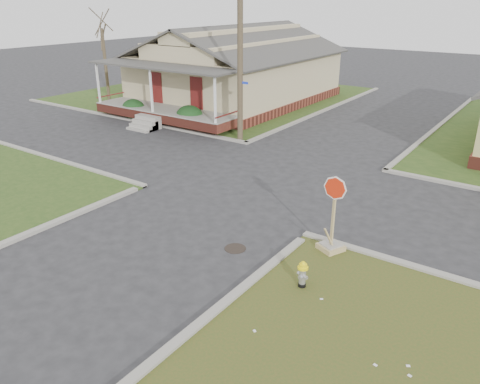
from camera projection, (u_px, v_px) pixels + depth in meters
The scene contains 11 objects.
ground at pixel (190, 224), 15.40m from camera, with size 120.00×120.00×0.00m, color #272729.
verge_far_left at pixel (214, 94), 35.89m from camera, with size 19.00×19.00×0.05m, color #2B4619.
curbs at pixel (269, 179), 19.18m from camera, with size 80.00×40.00×0.12m, color gray, non-canonical shape.
manhole at pixel (235, 248), 13.85m from camera, with size 0.64×0.64×0.01m, color black.
corner_house at pixel (236, 70), 32.44m from camera, with size 10.10×15.50×5.30m.
utility_pole at pixel (240, 47), 22.57m from camera, with size 1.80×0.28×9.00m.
tree_far_left at pixel (106, 65), 33.05m from camera, with size 0.22×0.22×4.90m, color #3B2F22.
fire_hydrant at pixel (303, 273), 11.81m from camera, with size 0.27×0.27×0.73m.
stop_sign at pixel (332, 234), 13.52m from camera, with size 0.65×0.64×2.30m.
hedge_left at pixel (134, 109), 28.45m from camera, with size 1.50×1.23×1.15m, color #123314.
hedge_right at pixel (190, 117), 26.47m from camera, with size 1.57×1.28×1.20m, color #123314.
Camera 1 is at (9.28, -10.37, 6.87)m, focal length 35.00 mm.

